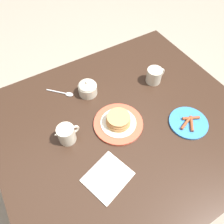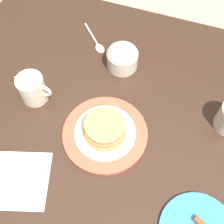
% 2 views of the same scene
% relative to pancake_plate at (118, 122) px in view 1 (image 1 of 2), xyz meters
% --- Properties ---
extents(ground_plane, '(8.00, 8.00, 0.00)m').
position_rel_pancake_plate_xyz_m(ground_plane, '(0.03, -0.01, -0.78)').
color(ground_plane, gray).
extents(dining_table, '(1.17, 1.04, 0.76)m').
position_rel_pancake_plate_xyz_m(dining_table, '(0.03, -0.01, -0.14)').
color(dining_table, '#332116').
rests_on(dining_table, ground_plane).
extents(pancake_plate, '(0.23, 0.23, 0.06)m').
position_rel_pancake_plate_xyz_m(pancake_plate, '(0.00, 0.00, 0.00)').
color(pancake_plate, '#DB5138').
rests_on(pancake_plate, dining_table).
extents(side_plate_bacon, '(0.18, 0.18, 0.02)m').
position_rel_pancake_plate_xyz_m(side_plate_bacon, '(0.29, -0.16, -0.01)').
color(side_plate_bacon, '#337AC6').
rests_on(side_plate_bacon, dining_table).
extents(coffee_mug, '(0.11, 0.08, 0.08)m').
position_rel_pancake_plate_xyz_m(coffee_mug, '(0.31, 0.14, 0.02)').
color(coffee_mug, beige).
rests_on(coffee_mug, dining_table).
extents(creamer_pitcher, '(0.12, 0.08, 0.09)m').
position_rel_pancake_plate_xyz_m(creamer_pitcher, '(-0.24, 0.05, 0.02)').
color(creamer_pitcher, beige).
rests_on(creamer_pitcher, dining_table).
extents(sugar_bowl, '(0.10, 0.10, 0.09)m').
position_rel_pancake_plate_xyz_m(sugar_bowl, '(-0.03, 0.25, 0.02)').
color(sugar_bowl, beige).
rests_on(sugar_bowl, dining_table).
extents(napkin, '(0.21, 0.19, 0.01)m').
position_rel_pancake_plate_xyz_m(napkin, '(-0.17, -0.20, -0.02)').
color(napkin, silver).
rests_on(napkin, dining_table).
extents(spoon, '(0.12, 0.12, 0.01)m').
position_rel_pancake_plate_xyz_m(spoon, '(-0.14, 0.30, -0.02)').
color(spoon, silver).
rests_on(spoon, dining_table).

